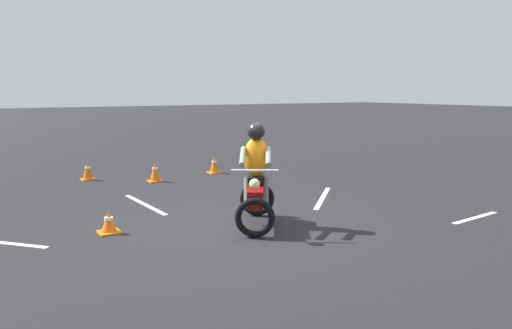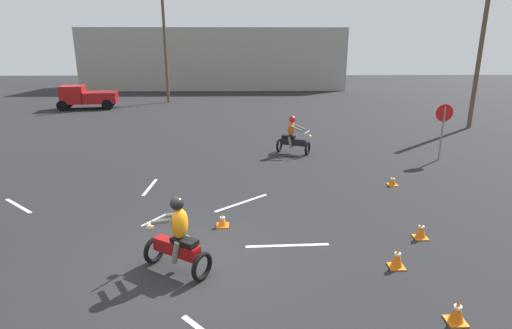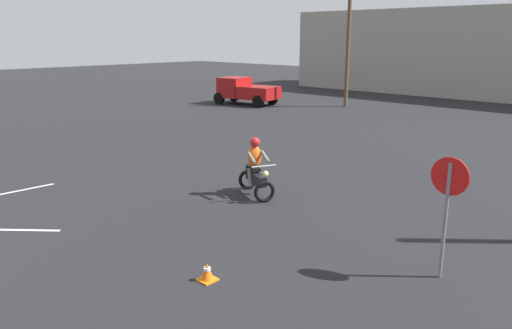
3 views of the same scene
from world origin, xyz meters
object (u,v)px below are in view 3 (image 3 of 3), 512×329
object	(u,v)px
pickup_truck	(245,90)
utility_pole_far	(349,33)
motorcycle_rider_background	(256,170)
traffic_cone_mid_left	(207,272)
stop_sign	(448,193)

from	to	relation	value
pickup_truck	utility_pole_far	distance (m)	7.48
motorcycle_rider_background	traffic_cone_mid_left	distance (m)	5.22
pickup_truck	stop_sign	size ratio (longest dim) A/B	1.92
motorcycle_rider_background	utility_pole_far	world-z (taller)	utility_pole_far
motorcycle_rider_background	traffic_cone_mid_left	bearing A→B (deg)	59.72
stop_sign	traffic_cone_mid_left	distance (m)	4.58
traffic_cone_mid_left	utility_pole_far	size ratio (longest dim) A/B	0.04
pickup_truck	stop_sign	distance (m)	24.87
pickup_truck	stop_sign	world-z (taller)	stop_sign
motorcycle_rider_background	utility_pole_far	distance (m)	19.59
motorcycle_rider_background	stop_sign	world-z (taller)	stop_sign
motorcycle_rider_background	traffic_cone_mid_left	xyz separation A→B (m)	(2.91, -4.29, -0.56)
traffic_cone_mid_left	utility_pole_far	distance (m)	24.76
motorcycle_rider_background	utility_pole_far	bearing A→B (deg)	-127.80
motorcycle_rider_background	stop_sign	size ratio (longest dim) A/B	0.72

